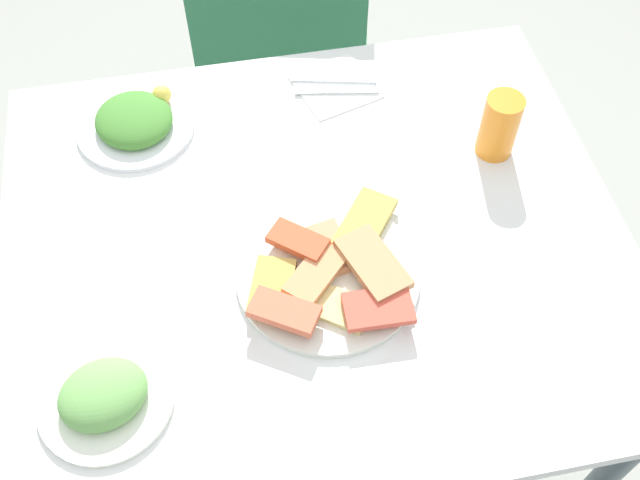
{
  "coord_description": "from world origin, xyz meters",
  "views": [
    {
      "loc": [
        -0.13,
        -0.7,
        1.73
      ],
      "look_at": [
        0.0,
        -0.03,
        0.77
      ],
      "focal_mm": 41.44,
      "sensor_mm": 36.0,
      "label": 1
    }
  ],
  "objects_px": {
    "paper_napkin": "(335,86)",
    "dining_chair": "(284,50)",
    "dining_table": "(315,263)",
    "salad_plate_rice": "(104,396)",
    "pide_platter": "(330,272)",
    "fork": "(337,91)",
    "spoon": "(333,78)",
    "salad_plate_greens": "(135,121)",
    "soda_can": "(499,126)"
  },
  "relations": [
    {
      "from": "salad_plate_rice",
      "to": "spoon",
      "type": "relative_size",
      "value": 1.16
    },
    {
      "from": "dining_table",
      "to": "paper_napkin",
      "type": "xyz_separation_m",
      "value": [
        0.1,
        0.34,
        0.09
      ]
    },
    {
      "from": "paper_napkin",
      "to": "dining_chair",
      "type": "bearing_deg",
      "value": 95.82
    },
    {
      "from": "pide_platter",
      "to": "spoon",
      "type": "distance_m",
      "value": 0.45
    },
    {
      "from": "dining_chair",
      "to": "salad_plate_greens",
      "type": "height_order",
      "value": "dining_chair"
    },
    {
      "from": "paper_napkin",
      "to": "fork",
      "type": "relative_size",
      "value": 0.87
    },
    {
      "from": "dining_table",
      "to": "spoon",
      "type": "height_order",
      "value": "spoon"
    },
    {
      "from": "dining_chair",
      "to": "salad_plate_rice",
      "type": "relative_size",
      "value": 4.58
    },
    {
      "from": "salad_plate_greens",
      "to": "salad_plate_rice",
      "type": "bearing_deg",
      "value": -97.24
    },
    {
      "from": "salad_plate_greens",
      "to": "fork",
      "type": "xyz_separation_m",
      "value": [
        0.38,
        0.02,
        -0.01
      ]
    },
    {
      "from": "dining_chair",
      "to": "pide_platter",
      "type": "bearing_deg",
      "value": -93.67
    },
    {
      "from": "pide_platter",
      "to": "paper_napkin",
      "type": "distance_m",
      "value": 0.44
    },
    {
      "from": "salad_plate_greens",
      "to": "soda_can",
      "type": "relative_size",
      "value": 1.77
    },
    {
      "from": "dining_table",
      "to": "paper_napkin",
      "type": "distance_m",
      "value": 0.37
    },
    {
      "from": "pide_platter",
      "to": "salad_plate_rice",
      "type": "height_order",
      "value": "salad_plate_rice"
    },
    {
      "from": "dining_table",
      "to": "salad_plate_greens",
      "type": "relative_size",
      "value": 4.76
    },
    {
      "from": "dining_chair",
      "to": "fork",
      "type": "bearing_deg",
      "value": -84.42
    },
    {
      "from": "pide_platter",
      "to": "paper_napkin",
      "type": "relative_size",
      "value": 2.11
    },
    {
      "from": "paper_napkin",
      "to": "salad_plate_greens",
      "type": "bearing_deg",
      "value": -174.3
    },
    {
      "from": "salad_plate_greens",
      "to": "spoon",
      "type": "distance_m",
      "value": 0.39
    },
    {
      "from": "spoon",
      "to": "dining_chair",
      "type": "bearing_deg",
      "value": 109.17
    },
    {
      "from": "fork",
      "to": "spoon",
      "type": "height_order",
      "value": "same"
    },
    {
      "from": "soda_can",
      "to": "dining_table",
      "type": "bearing_deg",
      "value": -160.3
    },
    {
      "from": "soda_can",
      "to": "dining_chair",
      "type": "bearing_deg",
      "value": 114.85
    },
    {
      "from": "soda_can",
      "to": "paper_napkin",
      "type": "height_order",
      "value": "soda_can"
    },
    {
      "from": "pide_platter",
      "to": "spoon",
      "type": "height_order",
      "value": "pide_platter"
    },
    {
      "from": "soda_can",
      "to": "fork",
      "type": "bearing_deg",
      "value": 141.61
    },
    {
      "from": "spoon",
      "to": "salad_plate_rice",
      "type": "bearing_deg",
      "value": -114.18
    },
    {
      "from": "dining_chair",
      "to": "salad_plate_greens",
      "type": "relative_size",
      "value": 4.11
    },
    {
      "from": "salad_plate_rice",
      "to": "fork",
      "type": "xyz_separation_m",
      "value": [
        0.45,
        0.55,
        -0.01
      ]
    },
    {
      "from": "fork",
      "to": "dining_table",
      "type": "bearing_deg",
      "value": -97.69
    },
    {
      "from": "paper_napkin",
      "to": "spoon",
      "type": "height_order",
      "value": "spoon"
    },
    {
      "from": "pide_platter",
      "to": "spoon",
      "type": "bearing_deg",
      "value": 77.87
    },
    {
      "from": "fork",
      "to": "spoon",
      "type": "xyz_separation_m",
      "value": [
        0.0,
        0.04,
        0.0
      ]
    },
    {
      "from": "pide_platter",
      "to": "paper_napkin",
      "type": "bearing_deg",
      "value": 77.38
    },
    {
      "from": "dining_table",
      "to": "salad_plate_rice",
      "type": "bearing_deg",
      "value": -146.05
    },
    {
      "from": "dining_chair",
      "to": "salad_plate_rice",
      "type": "height_order",
      "value": "dining_chair"
    },
    {
      "from": "dining_table",
      "to": "salad_plate_greens",
      "type": "height_order",
      "value": "salad_plate_greens"
    },
    {
      "from": "fork",
      "to": "spoon",
      "type": "distance_m",
      "value": 0.04
    },
    {
      "from": "salad_plate_rice",
      "to": "paper_napkin",
      "type": "distance_m",
      "value": 0.73
    },
    {
      "from": "dining_chair",
      "to": "spoon",
      "type": "distance_m",
      "value": 0.47
    },
    {
      "from": "dining_chair",
      "to": "paper_napkin",
      "type": "bearing_deg",
      "value": -84.18
    },
    {
      "from": "dining_table",
      "to": "fork",
      "type": "xyz_separation_m",
      "value": [
        0.1,
        0.32,
        0.09
      ]
    },
    {
      "from": "salad_plate_rice",
      "to": "paper_napkin",
      "type": "bearing_deg",
      "value": 51.87
    },
    {
      "from": "dining_chair",
      "to": "soda_can",
      "type": "relative_size",
      "value": 7.29
    },
    {
      "from": "salad_plate_greens",
      "to": "dining_chair",
      "type": "bearing_deg",
      "value": 52.86
    },
    {
      "from": "dining_table",
      "to": "spoon",
      "type": "bearing_deg",
      "value": 73.86
    },
    {
      "from": "dining_table",
      "to": "salad_plate_rice",
      "type": "height_order",
      "value": "salad_plate_rice"
    },
    {
      "from": "dining_table",
      "to": "salad_plate_rice",
      "type": "xyz_separation_m",
      "value": [
        -0.35,
        -0.23,
        0.1
      ]
    },
    {
      "from": "salad_plate_greens",
      "to": "soda_can",
      "type": "bearing_deg",
      "value": -15.63
    }
  ]
}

